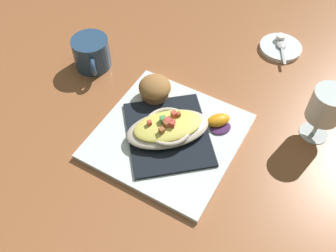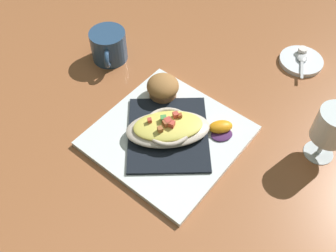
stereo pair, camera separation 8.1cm
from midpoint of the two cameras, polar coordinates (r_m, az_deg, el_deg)
The scene contains 11 objects.
ground_plane at distance 0.84m, azimuth 2.74°, elevation -1.98°, with size 2.60×2.60×0.00m, color #9D5C36.
square_plate at distance 0.84m, azimuth 2.76°, elevation -1.72°, with size 0.30×0.30×0.01m, color white.
folded_napkin at distance 0.83m, azimuth 2.78°, elevation -1.31°, with size 0.17×0.20×0.01m, color black.
gratin_dish at distance 0.81m, azimuth 2.84°, elevation -0.44°, with size 0.20×0.20×0.05m.
muffin at distance 0.89m, azimuth 1.84°, elevation 5.61°, with size 0.08×0.08×0.06m.
orange_garnish at distance 0.84m, azimuth 10.66°, elevation -0.52°, with size 0.07×0.07×0.02m.
coffee_mug at distance 1.00m, azimuth -6.55°, elevation 11.51°, with size 0.10×0.11×0.08m.
stemmed_glass at distance 0.83m, azimuth 25.96°, elevation -0.44°, with size 0.07×0.07×0.13m.
creamer_saucer at distance 1.07m, azimuth 21.41°, elevation 8.94°, with size 0.11×0.11×0.01m, color white.
spoon at distance 1.06m, azimuth 21.58°, elevation 9.16°, with size 0.06×0.09×0.01m.
creamer_cup_0 at distance 1.08m, azimuth 21.61°, elevation 10.35°, with size 0.02×0.02×0.02m, color white.
Camera 2 is at (0.32, -0.38, 0.68)m, focal length 40.64 mm.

